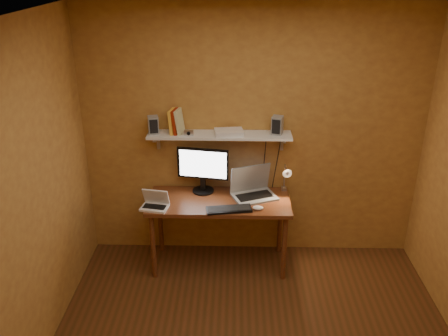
{
  "coord_description": "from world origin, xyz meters",
  "views": [
    {
      "loc": [
        -0.18,
        -2.86,
        2.95
      ],
      "look_at": [
        -0.27,
        1.18,
        1.14
      ],
      "focal_mm": 38.0,
      "sensor_mm": 36.0,
      "label": 1
    }
  ],
  "objects_px": {
    "monitor": "(203,168)",
    "shelf_camera": "(189,133)",
    "router": "(229,132)",
    "speaker_right": "(277,125)",
    "laptop": "(252,188)",
    "desk": "(219,208)",
    "wall_shelf": "(220,135)",
    "desk_lamp": "(286,176)",
    "speaker_left": "(153,125)",
    "mouse": "(258,208)",
    "netbook": "(155,203)",
    "keyboard": "(229,209)"
  },
  "relations": [
    {
      "from": "netbook",
      "to": "shelf_camera",
      "type": "bearing_deg",
      "value": 54.31
    },
    {
      "from": "speaker_right",
      "to": "shelf_camera",
      "type": "xyz_separation_m",
      "value": [
        -0.85,
        -0.06,
        -0.06
      ]
    },
    {
      "from": "monitor",
      "to": "shelf_camera",
      "type": "distance_m",
      "value": 0.41
    },
    {
      "from": "laptop",
      "to": "keyboard",
      "type": "xyz_separation_m",
      "value": [
        -0.23,
        -0.32,
        -0.07
      ]
    },
    {
      "from": "mouse",
      "to": "router",
      "type": "xyz_separation_m",
      "value": [
        -0.29,
        0.36,
        0.63
      ]
    },
    {
      "from": "desk_lamp",
      "to": "speaker_right",
      "type": "relative_size",
      "value": 2.08
    },
    {
      "from": "speaker_left",
      "to": "mouse",
      "type": "bearing_deg",
      "value": -34.47
    },
    {
      "from": "laptop",
      "to": "shelf_camera",
      "type": "bearing_deg",
      "value": 156.52
    },
    {
      "from": "mouse",
      "to": "speaker_right",
      "type": "distance_m",
      "value": 0.82
    },
    {
      "from": "mouse",
      "to": "shelf_camera",
      "type": "xyz_separation_m",
      "value": [
        -0.67,
        0.32,
        0.63
      ]
    },
    {
      "from": "netbook",
      "to": "keyboard",
      "type": "bearing_deg",
      "value": 7.07
    },
    {
      "from": "desk",
      "to": "desk_lamp",
      "type": "relative_size",
      "value": 3.73
    },
    {
      "from": "desk_lamp",
      "to": "speaker_left",
      "type": "bearing_deg",
      "value": 177.3
    },
    {
      "from": "keyboard",
      "to": "router",
      "type": "bearing_deg",
      "value": 82.39
    },
    {
      "from": "desk",
      "to": "wall_shelf",
      "type": "distance_m",
      "value": 0.72
    },
    {
      "from": "speaker_left",
      "to": "shelf_camera",
      "type": "bearing_deg",
      "value": -23.18
    },
    {
      "from": "desk",
      "to": "desk_lamp",
      "type": "distance_m",
      "value": 0.73
    },
    {
      "from": "speaker_left",
      "to": "desk_lamp",
      "type": "bearing_deg",
      "value": -16.96
    },
    {
      "from": "wall_shelf",
      "to": "monitor",
      "type": "xyz_separation_m",
      "value": [
        -0.17,
        -0.01,
        -0.35
      ]
    },
    {
      "from": "monitor",
      "to": "router",
      "type": "bearing_deg",
      "value": 7.73
    },
    {
      "from": "shelf_camera",
      "to": "wall_shelf",
      "type": "bearing_deg",
      "value": 11.72
    },
    {
      "from": "netbook",
      "to": "shelf_camera",
      "type": "xyz_separation_m",
      "value": [
        0.31,
        0.3,
        0.6
      ]
    },
    {
      "from": "router",
      "to": "monitor",
      "type": "bearing_deg",
      "value": 178.05
    },
    {
      "from": "router",
      "to": "wall_shelf",
      "type": "bearing_deg",
      "value": 169.09
    },
    {
      "from": "desk",
      "to": "netbook",
      "type": "relative_size",
      "value": 4.98
    },
    {
      "from": "speaker_left",
      "to": "desk",
      "type": "bearing_deg",
      "value": -30.58
    },
    {
      "from": "laptop",
      "to": "speaker_left",
      "type": "distance_m",
      "value": 1.16
    },
    {
      "from": "wall_shelf",
      "to": "speaker_left",
      "type": "distance_m",
      "value": 0.65
    },
    {
      "from": "desk",
      "to": "netbook",
      "type": "bearing_deg",
      "value": -164.81
    },
    {
      "from": "netbook",
      "to": "monitor",
      "type": "bearing_deg",
      "value": 49.35
    },
    {
      "from": "shelf_camera",
      "to": "keyboard",
      "type": "bearing_deg",
      "value": -40.94
    },
    {
      "from": "monitor",
      "to": "shelf_camera",
      "type": "relative_size",
      "value": 5.52
    },
    {
      "from": "laptop",
      "to": "speaker_left",
      "type": "height_order",
      "value": "speaker_left"
    },
    {
      "from": "laptop",
      "to": "desk",
      "type": "bearing_deg",
      "value": 177.05
    },
    {
      "from": "laptop",
      "to": "desk_lamp",
      "type": "height_order",
      "value": "desk_lamp"
    },
    {
      "from": "monitor",
      "to": "desk_lamp",
      "type": "xyz_separation_m",
      "value": [
        0.83,
        -0.06,
        -0.05
      ]
    },
    {
      "from": "desk",
      "to": "monitor",
      "type": "bearing_deg",
      "value": 132.39
    },
    {
      "from": "desk_lamp",
      "to": "router",
      "type": "height_order",
      "value": "router"
    },
    {
      "from": "desk_lamp",
      "to": "laptop",
      "type": "bearing_deg",
      "value": -177.24
    },
    {
      "from": "wall_shelf",
      "to": "keyboard",
      "type": "xyz_separation_m",
      "value": [
        0.1,
        -0.4,
        -0.6
      ]
    },
    {
      "from": "shelf_camera",
      "to": "mouse",
      "type": "bearing_deg",
      "value": -25.51
    },
    {
      "from": "laptop",
      "to": "mouse",
      "type": "relative_size",
      "value": 4.73
    },
    {
      "from": "router",
      "to": "speaker_right",
      "type": "bearing_deg",
      "value": 2.65
    },
    {
      "from": "mouse",
      "to": "router",
      "type": "distance_m",
      "value": 0.78
    },
    {
      "from": "keyboard",
      "to": "desk",
      "type": "bearing_deg",
      "value": 106.78
    },
    {
      "from": "shelf_camera",
      "to": "netbook",
      "type": "bearing_deg",
      "value": -136.35
    },
    {
      "from": "netbook",
      "to": "speaker_right",
      "type": "distance_m",
      "value": 1.39
    },
    {
      "from": "desk",
      "to": "router",
      "type": "bearing_deg",
      "value": 62.53
    },
    {
      "from": "mouse",
      "to": "shelf_camera",
      "type": "bearing_deg",
      "value": 160.06
    },
    {
      "from": "monitor",
      "to": "mouse",
      "type": "xyz_separation_m",
      "value": [
        0.55,
        -0.37,
        -0.24
      ]
    }
  ]
}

